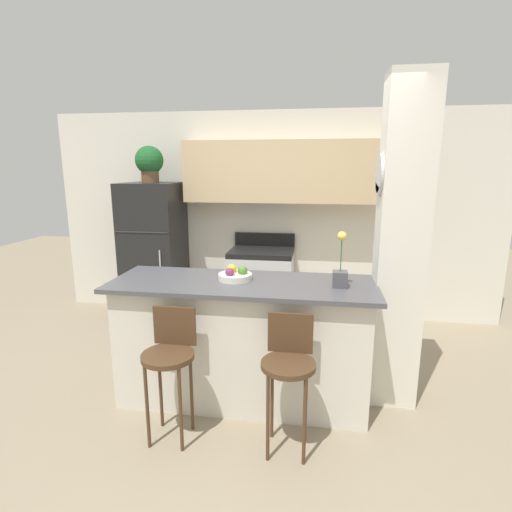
{
  "coord_description": "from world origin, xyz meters",
  "views": [
    {
      "loc": [
        0.56,
        -2.95,
        1.88
      ],
      "look_at": [
        0.0,
        0.71,
        1.06
      ],
      "focal_mm": 28.0,
      "sensor_mm": 36.0,
      "label": 1
    }
  ],
  "objects_px": {
    "bar_stool_right": "(289,364)",
    "orchid_vase": "(340,271)",
    "refrigerator": "(155,252)",
    "stove_range": "(262,286)",
    "bar_stool_left": "(170,356)",
    "fruit_bowl": "(235,275)",
    "potted_plant_on_fridge": "(149,162)"
  },
  "relations": [
    {
      "from": "bar_stool_right",
      "to": "orchid_vase",
      "type": "bearing_deg",
      "value": 56.91
    },
    {
      "from": "refrigerator",
      "to": "stove_range",
      "type": "xyz_separation_m",
      "value": [
        1.34,
        0.05,
        -0.39
      ]
    },
    {
      "from": "bar_stool_left",
      "to": "orchid_vase",
      "type": "bearing_deg",
      "value": 24.11
    },
    {
      "from": "bar_stool_right",
      "to": "fruit_bowl",
      "type": "bearing_deg",
      "value": 129.14
    },
    {
      "from": "bar_stool_left",
      "to": "bar_stool_right",
      "type": "relative_size",
      "value": 1.0
    },
    {
      "from": "stove_range",
      "to": "bar_stool_right",
      "type": "distance_m",
      "value": 2.29
    },
    {
      "from": "refrigerator",
      "to": "bar_stool_left",
      "type": "distance_m",
      "value": 2.42
    },
    {
      "from": "refrigerator",
      "to": "fruit_bowl",
      "type": "bearing_deg",
      "value": -49.69
    },
    {
      "from": "bar_stool_right",
      "to": "fruit_bowl",
      "type": "relative_size",
      "value": 3.48
    },
    {
      "from": "bar_stool_right",
      "to": "bar_stool_left",
      "type": "bearing_deg",
      "value": 180.0
    },
    {
      "from": "refrigerator",
      "to": "potted_plant_on_fridge",
      "type": "height_order",
      "value": "potted_plant_on_fridge"
    },
    {
      "from": "refrigerator",
      "to": "stove_range",
      "type": "height_order",
      "value": "refrigerator"
    },
    {
      "from": "stove_range",
      "to": "fruit_bowl",
      "type": "xyz_separation_m",
      "value": [
        0.02,
        -1.65,
        0.58
      ]
    },
    {
      "from": "bar_stool_left",
      "to": "orchid_vase",
      "type": "distance_m",
      "value": 1.37
    },
    {
      "from": "refrigerator",
      "to": "fruit_bowl",
      "type": "relative_size",
      "value": 6.37
    },
    {
      "from": "stove_range",
      "to": "bar_stool_left",
      "type": "height_order",
      "value": "stove_range"
    },
    {
      "from": "stove_range",
      "to": "bar_stool_right",
      "type": "relative_size",
      "value": 1.15
    },
    {
      "from": "bar_stool_right",
      "to": "potted_plant_on_fridge",
      "type": "distance_m",
      "value": 3.14
    },
    {
      "from": "orchid_vase",
      "to": "fruit_bowl",
      "type": "relative_size",
      "value": 1.57
    },
    {
      "from": "refrigerator",
      "to": "potted_plant_on_fridge",
      "type": "bearing_deg",
      "value": 116.15
    },
    {
      "from": "stove_range",
      "to": "orchid_vase",
      "type": "distance_m",
      "value": 2.02
    },
    {
      "from": "stove_range",
      "to": "bar_stool_left",
      "type": "distance_m",
      "value": 2.26
    },
    {
      "from": "stove_range",
      "to": "orchid_vase",
      "type": "relative_size",
      "value": 2.55
    },
    {
      "from": "refrigerator",
      "to": "stove_range",
      "type": "distance_m",
      "value": 1.39
    },
    {
      "from": "potted_plant_on_fridge",
      "to": "fruit_bowl",
      "type": "height_order",
      "value": "potted_plant_on_fridge"
    },
    {
      "from": "potted_plant_on_fridge",
      "to": "bar_stool_right",
      "type": "bearing_deg",
      "value": -50.0
    },
    {
      "from": "stove_range",
      "to": "potted_plant_on_fridge",
      "type": "height_order",
      "value": "potted_plant_on_fridge"
    },
    {
      "from": "fruit_bowl",
      "to": "refrigerator",
      "type": "bearing_deg",
      "value": 130.31
    },
    {
      "from": "orchid_vase",
      "to": "potted_plant_on_fridge",
      "type": "bearing_deg",
      "value": 142.48
    },
    {
      "from": "refrigerator",
      "to": "orchid_vase",
      "type": "bearing_deg",
      "value": -37.52
    },
    {
      "from": "potted_plant_on_fridge",
      "to": "bar_stool_left",
      "type": "bearing_deg",
      "value": -65.12
    },
    {
      "from": "bar_stool_left",
      "to": "potted_plant_on_fridge",
      "type": "distance_m",
      "value": 2.74
    }
  ]
}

